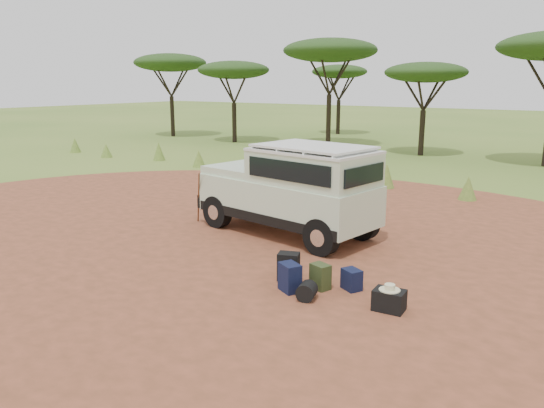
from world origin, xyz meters
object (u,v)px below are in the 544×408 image
Objects in this scene: safari_vehicle at (292,191)px; backpack_navy at (290,278)px; backpack_olive at (320,277)px; hard_case at (389,300)px; backpack_black at (289,267)px; duffel_navy at (352,280)px; walking_staff at (199,198)px.

safari_vehicle is 3.87m from backpack_navy.
hard_case is (1.44, -0.17, -0.06)m from backpack_olive.
hard_case is at bearing -29.32° from safari_vehicle.
backpack_black is 1.38× the size of duffel_navy.
walking_staff is 2.82× the size of backpack_navy.
safari_vehicle is 3.93m from duffel_navy.
backpack_navy is at bearing -113.67° from duffel_navy.
backpack_navy is at bearing -80.52° from walking_staff.
backpack_black is 1.13× the size of backpack_olive.
backpack_navy is 1.16m from duffel_navy.
safari_vehicle reaches higher than duffel_navy.
walking_staff reaches higher than backpack_black.
safari_vehicle reaches higher than hard_case.
backpack_navy reaches higher than duffel_navy.
duffel_navy is (2.91, -2.48, -0.92)m from safari_vehicle.
backpack_olive is (0.74, -0.05, -0.03)m from backpack_black.
hard_case is (6.50, -2.42, -0.54)m from walking_staff.
walking_staff reaches higher than backpack_olive.
backpack_navy reaches higher than hard_case.
backpack_black is 0.74m from backpack_olive.
walking_staff is 2.92× the size of hard_case.
walking_staff is at bearing 154.60° from hard_case.
safari_vehicle reaches higher than backpack_black.
backpack_navy is at bearing -75.22° from backpack_black.
backpack_navy is 1.04× the size of hard_case.
backpack_olive is 1.45m from hard_case.
backpack_olive is 0.59m from duffel_navy.
duffel_navy is at bearing -9.01° from backpack_black.
backpack_black is at bearing 169.05° from hard_case.
safari_vehicle is 3.31m from backpack_black.
backpack_black reaches higher than hard_case.
backpack_black reaches higher than backpack_olive.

